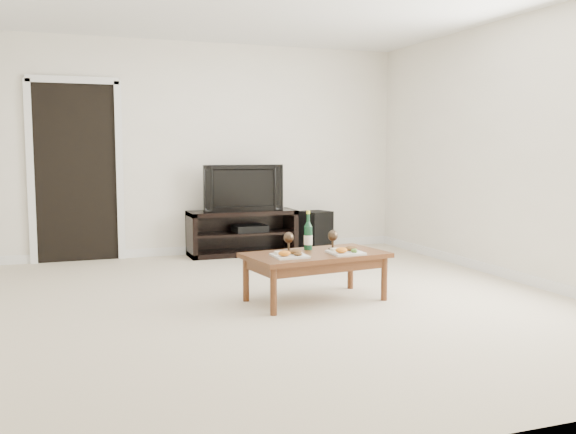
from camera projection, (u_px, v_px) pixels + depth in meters
The scene contains 13 objects.
floor at pixel (280, 303), 5.49m from camera, with size 5.50×5.50×0.00m, color beige.
back_wall at pixel (207, 149), 7.94m from camera, with size 5.00×0.04×2.60m, color white.
doorway at pixel (76, 173), 7.41m from camera, with size 0.90×0.02×2.05m, color black.
media_console at pixel (242, 233), 7.92m from camera, with size 1.33×0.45×0.55m, color black.
television at pixel (242, 188), 7.86m from camera, with size 0.98×0.13×0.57m, color black.
av_receiver at pixel (250, 228), 7.94m from camera, with size 0.40×0.30×0.08m, color black.
subwoofer at pixel (316, 230), 8.35m from camera, with size 0.33×0.33×0.50m, color black.
coffee_table at pixel (315, 277), 5.54m from camera, with size 1.19×0.65×0.42m, color #5B3019.
plate_left at pixel (289, 253), 5.32m from camera, with size 0.27×0.27×0.07m, color white.
plate_right at pixel (346, 250), 5.48m from camera, with size 0.27×0.27×0.07m, color white.
wine_bottle at pixel (308, 230), 5.68m from camera, with size 0.07×0.07×0.35m, color #0F3921.
goblet_left at pixel (289, 241), 5.61m from camera, with size 0.09×0.09×0.17m, color #37291E, non-canonical shape.
goblet_right at pixel (333, 240), 5.73m from camera, with size 0.09×0.09×0.17m, color #37291E, non-canonical shape.
Camera 1 is at (-1.78, -5.08, 1.33)m, focal length 40.00 mm.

